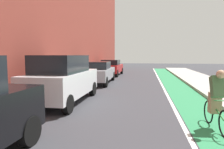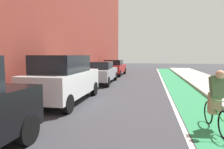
% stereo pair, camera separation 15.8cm
% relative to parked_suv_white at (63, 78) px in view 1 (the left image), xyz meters
% --- Properties ---
extents(ground_plane, '(77.42, 77.42, 0.00)m').
position_rel_parked_suv_white_xyz_m(ground_plane, '(2.56, 3.06, -1.02)').
color(ground_plane, '#38383D').
extents(bike_lane_paint, '(1.60, 35.19, 0.00)m').
position_rel_parked_suv_white_xyz_m(bike_lane_paint, '(5.36, 5.06, -1.01)').
color(bike_lane_paint, '#2D8451').
rests_on(bike_lane_paint, ground).
extents(lane_divider_stripe, '(0.12, 35.19, 0.00)m').
position_rel_parked_suv_white_xyz_m(lane_divider_stripe, '(4.46, 5.06, -1.01)').
color(lane_divider_stripe, white).
rests_on(lane_divider_stripe, ground).
extents(sidewalk_right, '(2.84, 35.19, 0.14)m').
position_rel_parked_suv_white_xyz_m(sidewalk_right, '(7.58, 5.06, -0.95)').
color(sidewalk_right, '#A8A59E').
rests_on(sidewalk_right, ground).
extents(parked_suv_white, '(1.83, 4.34, 1.98)m').
position_rel_parked_suv_white_xyz_m(parked_suv_white, '(0.00, 0.00, 0.00)').
color(parked_suv_white, silver).
rests_on(parked_suv_white, ground).
extents(parked_sedan_silver, '(2.12, 4.61, 1.53)m').
position_rel_parked_suv_white_xyz_m(parked_sedan_silver, '(0.00, 5.92, -0.23)').
color(parked_sedan_silver, '#9EA0A8').
rests_on(parked_sedan_silver, ground).
extents(parked_sedan_red, '(1.93, 4.34, 1.53)m').
position_rel_parked_suv_white_xyz_m(parked_sedan_red, '(-0.00, 11.68, -0.23)').
color(parked_sedan_red, red).
rests_on(parked_sedan_red, ground).
extents(cyclist_mid, '(0.48, 1.71, 1.61)m').
position_rel_parked_suv_white_xyz_m(cyclist_mid, '(5.26, -2.27, -0.21)').
color(cyclist_mid, black).
rests_on(cyclist_mid, ground).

